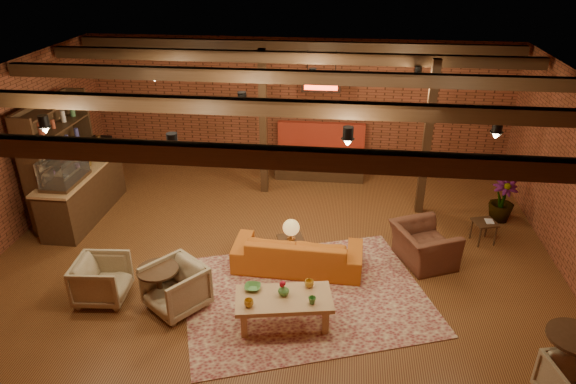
# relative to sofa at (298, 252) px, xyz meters

# --- Properties ---
(floor) EXTENTS (10.00, 10.00, 0.00)m
(floor) POSITION_rel_sofa_xyz_m (-0.45, 0.39, -0.32)
(floor) COLOR #432010
(floor) RESTS_ON ground
(ceiling) EXTENTS (10.00, 8.00, 0.02)m
(ceiling) POSITION_rel_sofa_xyz_m (-0.45, 0.39, 2.88)
(ceiling) COLOR black
(ceiling) RESTS_ON wall_back
(wall_back) EXTENTS (10.00, 0.02, 3.20)m
(wall_back) POSITION_rel_sofa_xyz_m (-0.45, 4.39, 1.28)
(wall_back) COLOR brown
(wall_back) RESTS_ON ground
(wall_front) EXTENTS (10.00, 0.02, 3.20)m
(wall_front) POSITION_rel_sofa_xyz_m (-0.45, -3.61, 1.28)
(wall_front) COLOR brown
(wall_front) RESTS_ON ground
(ceiling_beams) EXTENTS (9.80, 6.40, 0.22)m
(ceiling_beams) POSITION_rel_sofa_xyz_m (-0.45, 0.39, 2.76)
(ceiling_beams) COLOR #321E10
(ceiling_beams) RESTS_ON ceiling
(ceiling_pipe) EXTENTS (9.60, 0.12, 0.12)m
(ceiling_pipe) POSITION_rel_sofa_xyz_m (-0.45, 1.99, 2.53)
(ceiling_pipe) COLOR black
(ceiling_pipe) RESTS_ON ceiling
(post_left) EXTENTS (0.16, 0.16, 3.20)m
(post_left) POSITION_rel_sofa_xyz_m (-1.05, 2.99, 1.28)
(post_left) COLOR #321E10
(post_left) RESTS_ON ground
(post_right) EXTENTS (0.16, 0.16, 3.20)m
(post_right) POSITION_rel_sofa_xyz_m (2.35, 2.39, 1.28)
(post_right) COLOR #321E10
(post_right) RESTS_ON ground
(service_counter) EXTENTS (0.80, 2.50, 1.60)m
(service_counter) POSITION_rel_sofa_xyz_m (-4.55, 1.39, 0.48)
(service_counter) COLOR #321E10
(service_counter) RESTS_ON ground
(plant_counter) EXTENTS (0.35, 0.39, 0.30)m
(plant_counter) POSITION_rel_sofa_xyz_m (-4.45, 1.59, 0.90)
(plant_counter) COLOR #337F33
(plant_counter) RESTS_ON service_counter
(shelving_hutch) EXTENTS (0.52, 2.00, 2.40)m
(shelving_hutch) POSITION_rel_sofa_xyz_m (-4.95, 1.49, 0.88)
(shelving_hutch) COLOR #321E10
(shelving_hutch) RESTS_ON ground
(banquette) EXTENTS (2.10, 0.70, 1.00)m
(banquette) POSITION_rel_sofa_xyz_m (0.15, 3.94, 0.18)
(banquette) COLOR #A92F1C
(banquette) RESTS_ON ground
(service_sign) EXTENTS (0.86, 0.06, 0.30)m
(service_sign) POSITION_rel_sofa_xyz_m (0.15, 3.49, 2.03)
(service_sign) COLOR #FF3919
(service_sign) RESTS_ON ceiling
(ceiling_spotlights) EXTENTS (6.40, 4.40, 0.28)m
(ceiling_spotlights) POSITION_rel_sofa_xyz_m (-0.45, 0.39, 2.54)
(ceiling_spotlights) COLOR black
(ceiling_spotlights) RESTS_ON ceiling
(rug) EXTENTS (4.58, 4.03, 0.01)m
(rug) POSITION_rel_sofa_xyz_m (0.20, -0.77, -0.32)
(rug) COLOR maroon
(rug) RESTS_ON floor
(sofa) EXTENTS (2.25, 0.94, 0.65)m
(sofa) POSITION_rel_sofa_xyz_m (0.00, 0.00, 0.00)
(sofa) COLOR #B45719
(sofa) RESTS_ON floor
(coffee_table) EXTENTS (1.52, 0.95, 0.74)m
(coffee_table) POSITION_rel_sofa_xyz_m (-0.08, -1.48, 0.11)
(coffee_table) COLOR #986947
(coffee_table) RESTS_ON floor
(side_table_lamp) EXTENTS (0.56, 0.56, 0.92)m
(side_table_lamp) POSITION_rel_sofa_xyz_m (-0.12, 0.06, 0.37)
(side_table_lamp) COLOR #321E10
(side_table_lamp) RESTS_ON floor
(round_table_left) EXTENTS (0.64, 0.64, 0.67)m
(round_table_left) POSITION_rel_sofa_xyz_m (-2.04, -1.25, 0.13)
(round_table_left) COLOR #321E10
(round_table_left) RESTS_ON floor
(armchair_a) EXTENTS (0.78, 0.82, 0.79)m
(armchair_a) POSITION_rel_sofa_xyz_m (-2.99, -1.21, 0.07)
(armchair_a) COLOR #BBB191
(armchair_a) RESTS_ON floor
(armchair_b) EXTENTS (1.10, 1.09, 0.83)m
(armchair_b) POSITION_rel_sofa_xyz_m (-1.76, -1.30, 0.09)
(armchair_b) COLOR #BBB191
(armchair_b) RESTS_ON floor
(armchair_right) EXTENTS (1.05, 1.24, 0.92)m
(armchair_right) POSITION_rel_sofa_xyz_m (2.19, 0.44, 0.14)
(armchair_right) COLOR brown
(armchair_right) RESTS_ON floor
(side_table_book) EXTENTS (0.50, 0.50, 0.46)m
(side_table_book) POSITION_rel_sofa_xyz_m (3.41, 1.25, 0.09)
(side_table_book) COLOR #321E10
(side_table_book) RESTS_ON floor
(round_table_right) EXTENTS (0.70, 0.70, 0.82)m
(round_table_right) POSITION_rel_sofa_xyz_m (3.66, -2.25, 0.22)
(round_table_right) COLOR #321E10
(round_table_right) RESTS_ON floor
(plant_tall) EXTENTS (1.63, 1.63, 2.71)m
(plant_tall) POSITION_rel_sofa_xyz_m (3.95, 2.18, 1.03)
(plant_tall) COLOR #4C7F4C
(plant_tall) RESTS_ON floor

